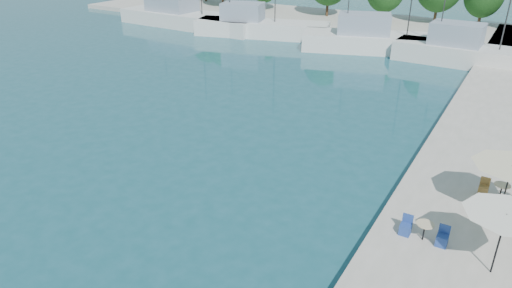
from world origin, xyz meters
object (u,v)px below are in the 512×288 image
Objects in this scene: trawler_02 at (259,27)px; trawler_04 at (475,55)px; trawler_03 at (384,41)px; umbrella_cream at (511,171)px; umbrella_white at (505,221)px; trawler_01 at (187,18)px.

trawler_02 is 24.08m from trawler_04.
trawler_03 is 31.42m from umbrella_cream.
trawler_02 is 5.75× the size of umbrella_white.
umbrella_white is at bearing -88.43° from umbrella_cream.
trawler_04 reaches higher than umbrella_cream.
trawler_02 is 1.06× the size of trawler_04.
trawler_03 and trawler_04 have the same top height.
umbrella_white is at bearing -85.11° from trawler_03.
trawler_04 is at bearing 0.49° from trawler_01.
trawler_02 is at bearing 162.68° from trawler_03.
trawler_01 is 48.91m from umbrella_cream.
trawler_02 reaches higher than umbrella_white.
umbrella_cream is at bearing 91.57° from umbrella_white.
trawler_04 is (35.16, -1.23, 0.00)m from trawler_01.
trawler_01 is 11.10m from trawler_02.
trawler_01 is 26.21m from trawler_03.
trawler_02 and trawler_03 have the same top height.
trawler_01 is 1.27× the size of trawler_02.
umbrella_cream is (39.81, -28.37, 1.68)m from trawler_01.
trawler_01 reaches higher than umbrella_white.
trawler_02 is at bearing 131.87° from umbrella_white.
trawler_03 reaches higher than umbrella_white.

